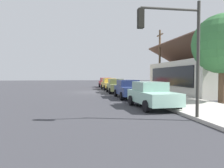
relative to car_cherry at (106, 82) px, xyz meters
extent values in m
plane|color=#38383D|center=(9.84, -2.88, -0.82)|extent=(120.00, 120.00, 0.00)
cube|color=beige|center=(9.84, 2.72, -0.74)|extent=(60.00, 4.20, 0.16)
cube|color=red|center=(0.12, 0.00, -0.14)|extent=(4.88, 2.00, 0.70)
cube|color=#A9272B|center=(-0.36, -0.02, 0.49)|extent=(2.37, 1.68, 0.56)
cylinder|color=black|center=(1.57, 0.97, -0.49)|extent=(0.67, 0.25, 0.66)
cylinder|color=black|center=(1.64, -0.83, -0.49)|extent=(0.67, 0.25, 0.66)
cylinder|color=black|center=(-1.41, 0.84, -0.49)|extent=(0.67, 0.25, 0.66)
cylinder|color=black|center=(-1.33, -0.96, -0.49)|extent=(0.67, 0.25, 0.66)
cube|color=gold|center=(5.66, -0.22, -0.14)|extent=(4.42, 1.95, 0.70)
cube|color=gold|center=(5.22, -0.23, 0.49)|extent=(2.15, 1.65, 0.56)
cylinder|color=black|center=(6.98, 0.73, -0.49)|extent=(0.67, 0.24, 0.66)
cylinder|color=black|center=(7.04, -1.07, -0.49)|extent=(0.67, 0.24, 0.66)
cylinder|color=black|center=(4.28, 0.63, -0.49)|extent=(0.67, 0.24, 0.66)
cylinder|color=black|center=(4.34, -1.16, -0.49)|extent=(0.67, 0.24, 0.66)
cube|color=olive|center=(11.40, -0.27, -0.14)|extent=(4.85, 1.91, 0.70)
cube|color=#61683C|center=(10.92, -0.26, 0.49)|extent=(2.35, 1.61, 0.56)
cylinder|color=black|center=(12.91, 0.54, -0.49)|extent=(0.67, 0.24, 0.66)
cylinder|color=black|center=(12.85, -1.20, -0.49)|extent=(0.67, 0.24, 0.66)
cylinder|color=black|center=(9.95, 0.65, -0.49)|extent=(0.67, 0.24, 0.66)
cylinder|color=black|center=(9.88, -1.09, -0.49)|extent=(0.67, 0.24, 0.66)
cube|color=navy|center=(16.78, -0.10, -0.14)|extent=(4.88, 1.93, 0.70)
cube|color=navy|center=(16.29, -0.10, 0.49)|extent=(2.35, 1.67, 0.56)
cylinder|color=black|center=(18.30, 0.81, -0.49)|extent=(0.66, 0.23, 0.66)
cylinder|color=black|center=(18.27, -1.05, -0.49)|extent=(0.66, 0.23, 0.66)
cylinder|color=black|center=(15.29, 0.85, -0.49)|extent=(0.66, 0.23, 0.66)
cylinder|color=black|center=(15.26, -1.01, -0.49)|extent=(0.66, 0.23, 0.66)
cube|color=#9ED1BC|center=(22.50, 0.00, -0.14)|extent=(4.46, 2.12, 0.70)
cube|color=#86B1A0|center=(22.06, -0.03, 0.49)|extent=(2.18, 1.76, 0.56)
cylinder|color=black|center=(23.79, 1.01, -0.49)|extent=(0.67, 0.26, 0.66)
cylinder|color=black|center=(23.90, -0.86, -0.49)|extent=(0.67, 0.26, 0.66)
cylinder|color=black|center=(21.10, 0.85, -0.49)|extent=(0.67, 0.26, 0.66)
cylinder|color=black|center=(21.20, -1.01, -0.49)|extent=(0.67, 0.26, 0.66)
cube|color=silver|center=(13.48, 9.12, 0.91)|extent=(12.34, 7.95, 3.46)
cube|color=black|center=(13.48, 5.10, 1.09)|extent=(9.87, 0.08, 1.94)
cube|color=brown|center=(13.48, 7.13, 3.70)|extent=(12.94, 4.27, 2.37)
cube|color=brown|center=(13.48, 11.11, 3.70)|extent=(12.94, 4.27, 2.37)
cylinder|color=brown|center=(21.41, 5.47, 0.71)|extent=(0.44, 0.44, 3.05)
sphere|color=#38753D|center=(21.41, 5.47, 3.38)|extent=(4.14, 4.14, 4.14)
cylinder|color=#383833|center=(26.22, 0.72, 1.78)|extent=(0.14, 0.14, 5.20)
cylinder|color=#383833|center=(26.22, -0.58, 3.98)|extent=(0.10, 2.60, 0.10)
cube|color=black|center=(26.22, -1.88, 3.53)|extent=(0.28, 0.24, 0.80)
sphere|color=red|center=(26.07, -1.88, 3.79)|extent=(0.16, 0.16, 0.16)
sphere|color=yellow|center=(26.07, -1.88, 3.53)|extent=(0.16, 0.16, 0.16)
sphere|color=green|center=(26.07, -1.88, 3.27)|extent=(0.16, 0.16, 0.16)
cylinder|color=brown|center=(10.31, 5.32, 2.93)|extent=(0.24, 0.24, 7.50)
cube|color=brown|center=(10.31, 5.32, 6.08)|extent=(1.80, 0.12, 0.12)
cylinder|color=red|center=(4.53, 1.32, -0.38)|extent=(0.22, 0.22, 0.55)
sphere|color=red|center=(4.53, 1.32, -0.04)|extent=(0.18, 0.18, 0.18)
camera|label=1|loc=(34.65, -4.41, 1.18)|focal=33.47mm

